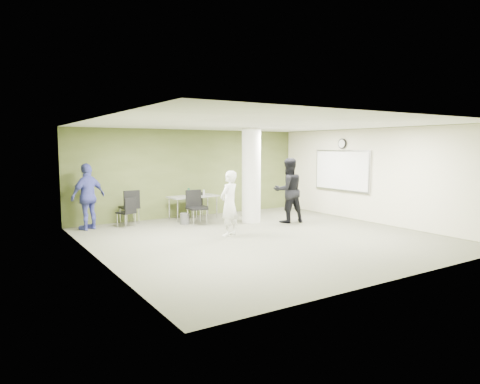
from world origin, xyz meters
TOP-DOWN VIEW (x-y plane):
  - floor at (0.00, 0.00)m, footprint 8.00×8.00m
  - ceiling at (0.00, 0.00)m, footprint 8.00×8.00m
  - wall_back at (0.00, 4.00)m, footprint 8.00×2.80m
  - wall_left at (-4.00, 0.00)m, footprint 0.02×8.00m
  - wall_right_cream at (4.00, 0.00)m, footprint 0.02×8.00m
  - column at (1.00, 2.00)m, footprint 0.56×0.56m
  - whiteboard at (3.92, 1.20)m, footprint 0.05×2.30m
  - wall_clock at (3.92, 1.20)m, footprint 0.06×0.32m
  - folding_table at (-0.24, 3.39)m, footprint 1.59×0.78m
  - wastebasket at (-0.85, 2.72)m, footprint 0.28×0.28m
  - chair_back_left at (-2.19, 3.56)m, footprint 0.52×0.52m
  - chair_back_right at (-2.40, 3.14)m, footprint 0.55×0.55m
  - chair_table_left at (-0.62, 2.48)m, footprint 0.51×0.51m
  - chair_table_right at (-0.13, 3.27)m, footprint 0.44×0.44m
  - woman_white at (-0.60, 0.62)m, footprint 0.71×0.61m
  - man_black at (1.89, 1.35)m, footprint 1.05×0.88m
  - man_blue at (-3.40, 3.40)m, footprint 1.15×0.86m

SIDE VIEW (x-z plane):
  - floor at x=0.00m, z-range 0.00..0.00m
  - wastebasket at x=-0.85m, z-range 0.00..0.32m
  - chair_table_right at x=-0.13m, z-range 0.07..0.90m
  - chair_back_right at x=-2.40m, z-range 0.07..0.91m
  - chair_back_left at x=-2.19m, z-range 0.09..1.09m
  - chair_table_left at x=-0.62m, z-range 0.09..1.09m
  - folding_table at x=-0.24m, z-range 0.19..1.18m
  - woman_white at x=-0.60m, z-range 0.00..1.66m
  - man_blue at x=-3.40m, z-range 0.00..1.81m
  - man_black at x=1.89m, z-range 0.00..1.92m
  - wall_back at x=0.00m, z-range 1.39..1.41m
  - wall_left at x=-4.00m, z-range 0.00..2.80m
  - wall_right_cream at x=4.00m, z-range 0.00..2.80m
  - column at x=1.00m, z-range 0.00..2.80m
  - whiteboard at x=3.92m, z-range 0.85..2.15m
  - wall_clock at x=3.92m, z-range 2.19..2.51m
  - ceiling at x=0.00m, z-range 2.80..2.80m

